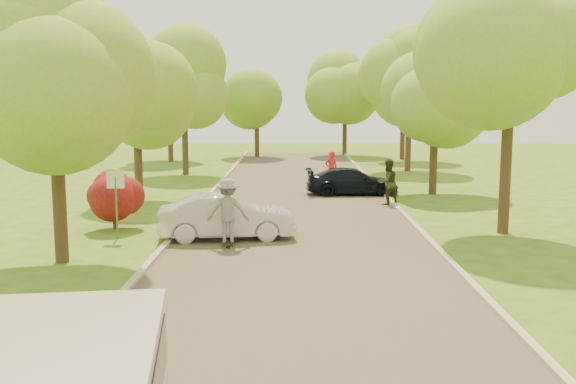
{
  "coord_description": "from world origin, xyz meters",
  "views": [
    {
      "loc": [
        -0.21,
        -16.01,
        4.38
      ],
      "look_at": [
        -0.37,
        5.5,
        1.3
      ],
      "focal_mm": 40.0,
      "sensor_mm": 36.0,
      "label": 1
    }
  ],
  "objects_px": {
    "street_sign": "(116,190)",
    "person_striped": "(331,169)",
    "skateboarder": "(228,210)",
    "longboard": "(228,242)",
    "silver_sedan": "(227,217)",
    "person_olive": "(388,182)",
    "dark_sedan": "(352,181)"
  },
  "relations": [
    {
      "from": "dark_sedan",
      "to": "skateboarder",
      "type": "relative_size",
      "value": 2.21
    },
    {
      "from": "dark_sedan",
      "to": "skateboarder",
      "type": "height_order",
      "value": "skateboarder"
    },
    {
      "from": "dark_sedan",
      "to": "person_striped",
      "type": "relative_size",
      "value": 2.36
    },
    {
      "from": "person_striped",
      "to": "person_olive",
      "type": "relative_size",
      "value": 0.95
    },
    {
      "from": "silver_sedan",
      "to": "person_olive",
      "type": "distance_m",
      "value": 9.13
    },
    {
      "from": "silver_sedan",
      "to": "dark_sedan",
      "type": "xyz_separation_m",
      "value": [
        4.87,
        9.76,
        -0.08
      ]
    },
    {
      "from": "person_striped",
      "to": "person_olive",
      "type": "height_order",
      "value": "person_olive"
    },
    {
      "from": "silver_sedan",
      "to": "skateboarder",
      "type": "relative_size",
      "value": 2.21
    },
    {
      "from": "skateboarder",
      "to": "person_olive",
      "type": "height_order",
      "value": "skateboarder"
    },
    {
      "from": "person_striped",
      "to": "longboard",
      "type": "bearing_deg",
      "value": 57.96
    },
    {
      "from": "silver_sedan",
      "to": "skateboarder",
      "type": "height_order",
      "value": "skateboarder"
    },
    {
      "from": "longboard",
      "to": "skateboarder",
      "type": "relative_size",
      "value": 0.52
    },
    {
      "from": "skateboarder",
      "to": "longboard",
      "type": "bearing_deg",
      "value": 131.19
    },
    {
      "from": "street_sign",
      "to": "skateboarder",
      "type": "distance_m",
      "value": 3.8
    },
    {
      "from": "street_sign",
      "to": "longboard",
      "type": "bearing_deg",
      "value": -15.22
    },
    {
      "from": "street_sign",
      "to": "dark_sedan",
      "type": "height_order",
      "value": "street_sign"
    },
    {
      "from": "dark_sedan",
      "to": "person_striped",
      "type": "xyz_separation_m",
      "value": [
        -0.82,
        2.71,
        0.29
      ]
    },
    {
      "from": "dark_sedan",
      "to": "person_olive",
      "type": "relative_size",
      "value": 2.23
    },
    {
      "from": "silver_sedan",
      "to": "skateboarder",
      "type": "bearing_deg",
      "value": -179.17
    },
    {
      "from": "dark_sedan",
      "to": "skateboarder",
      "type": "xyz_separation_m",
      "value": [
        -4.73,
        -10.76,
        0.48
      ]
    },
    {
      "from": "skateboarder",
      "to": "street_sign",
      "type": "bearing_deg",
      "value": -19.03
    },
    {
      "from": "street_sign",
      "to": "dark_sedan",
      "type": "xyz_separation_m",
      "value": [
        8.37,
        9.77,
        -0.94
      ]
    },
    {
      "from": "street_sign",
      "to": "person_striped",
      "type": "bearing_deg",
      "value": 58.8
    },
    {
      "from": "silver_sedan",
      "to": "person_olive",
      "type": "xyz_separation_m",
      "value": [
        6.1,
        6.79,
        0.26
      ]
    },
    {
      "from": "silver_sedan",
      "to": "dark_sedan",
      "type": "relative_size",
      "value": 1.0
    },
    {
      "from": "silver_sedan",
      "to": "person_striped",
      "type": "bearing_deg",
      "value": -25.18
    },
    {
      "from": "skateboarder",
      "to": "person_olive",
      "type": "distance_m",
      "value": 9.81
    },
    {
      "from": "silver_sedan",
      "to": "longboard",
      "type": "height_order",
      "value": "silver_sedan"
    },
    {
      "from": "dark_sedan",
      "to": "skateboarder",
      "type": "bearing_deg",
      "value": 153.87
    },
    {
      "from": "silver_sedan",
      "to": "person_striped",
      "type": "height_order",
      "value": "person_striped"
    },
    {
      "from": "longboard",
      "to": "person_olive",
      "type": "height_order",
      "value": "person_olive"
    },
    {
      "from": "dark_sedan",
      "to": "person_olive",
      "type": "xyz_separation_m",
      "value": [
        1.23,
        -2.97,
        0.34
      ]
    }
  ]
}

